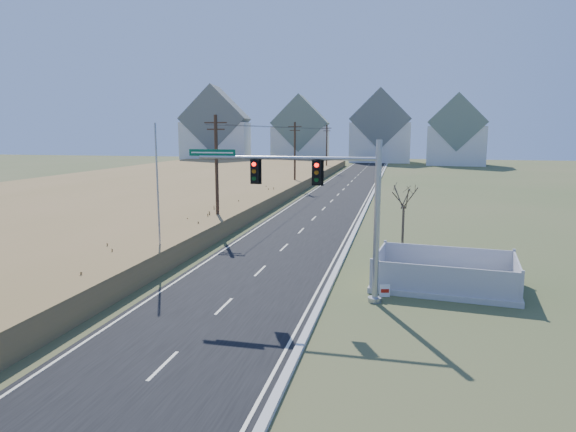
% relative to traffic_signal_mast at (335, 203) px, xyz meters
% --- Properties ---
extents(ground, '(260.00, 260.00, 0.00)m').
position_rel_traffic_signal_mast_xyz_m(ground, '(-4.62, -0.27, -4.51)').
color(ground, '#405127').
rests_on(ground, ground).
extents(road, '(8.00, 180.00, 0.06)m').
position_rel_traffic_signal_mast_xyz_m(road, '(-4.62, 49.73, -4.48)').
color(road, black).
rests_on(road, ground).
extents(curb, '(0.30, 180.00, 0.18)m').
position_rel_traffic_signal_mast_xyz_m(curb, '(-0.47, 49.73, -4.42)').
color(curb, '#B2AFA8').
rests_on(curb, ground).
extents(reed_marsh, '(38.00, 110.00, 1.30)m').
position_rel_traffic_signal_mast_xyz_m(reed_marsh, '(-28.62, 39.73, -3.86)').
color(reed_marsh, olive).
rests_on(reed_marsh, ground).
extents(utility_pole_near, '(1.80, 0.26, 9.00)m').
position_rel_traffic_signal_mast_xyz_m(utility_pole_near, '(-11.12, 14.73, 0.18)').
color(utility_pole_near, '#422D1E').
rests_on(utility_pole_near, ground).
extents(utility_pole_mid, '(1.80, 0.26, 9.00)m').
position_rel_traffic_signal_mast_xyz_m(utility_pole_mid, '(-11.12, 44.73, 0.18)').
color(utility_pole_mid, '#422D1E').
rests_on(utility_pole_mid, ground).
extents(utility_pole_far, '(1.80, 0.26, 9.00)m').
position_rel_traffic_signal_mast_xyz_m(utility_pole_far, '(-11.12, 74.73, 0.18)').
color(utility_pole_far, '#422D1E').
rests_on(utility_pole_far, ground).
extents(condo_nw, '(17.69, 13.38, 19.05)m').
position_rel_traffic_signal_mast_xyz_m(condo_nw, '(-42.62, 99.73, 3.20)').
color(condo_nw, silver).
rests_on(condo_nw, ground).
extents(condo_nnw, '(14.93, 11.17, 17.03)m').
position_rel_traffic_signal_mast_xyz_m(condo_nnw, '(-22.62, 107.73, 2.43)').
color(condo_nnw, silver).
rests_on(condo_nnw, ground).
extents(condo_n, '(15.27, 10.20, 18.54)m').
position_rel_traffic_signal_mast_xyz_m(condo_n, '(-2.62, 111.73, 3.10)').
color(condo_n, silver).
rests_on(condo_n, ground).
extents(condo_ne, '(14.12, 10.51, 16.52)m').
position_rel_traffic_signal_mast_xyz_m(condo_ne, '(15.38, 103.73, 2.33)').
color(condo_ne, silver).
rests_on(condo_ne, ground).
extents(traffic_signal_mast, '(9.26, 0.63, 7.37)m').
position_rel_traffic_signal_mast_xyz_m(traffic_signal_mast, '(0.00, 0.00, 0.00)').
color(traffic_signal_mast, '#9EA0A5').
rests_on(traffic_signal_mast, ground).
extents(fence_enclosure, '(7.45, 5.49, 1.60)m').
position_rel_traffic_signal_mast_xyz_m(fence_enclosure, '(5.18, 3.11, -4.21)').
color(fence_enclosure, '#B7B5AD').
rests_on(fence_enclosure, ground).
extents(open_sign, '(0.48, 0.17, 0.60)m').
position_rel_traffic_signal_mast_xyz_m(open_sign, '(2.31, 0.72, -4.19)').
color(open_sign, white).
rests_on(open_sign, ground).
extents(flagpole, '(0.37, 0.37, 8.20)m').
position_rel_traffic_signal_mast_xyz_m(flagpole, '(-10.55, 3.61, -1.23)').
color(flagpole, '#B7B5AD').
rests_on(flagpole, ground).
extents(bare_tree, '(1.83, 1.83, 4.84)m').
position_rel_traffic_signal_mast_xyz_m(bare_tree, '(3.09, 8.78, -0.61)').
color(bare_tree, '#4C3F33').
rests_on(bare_tree, ground).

